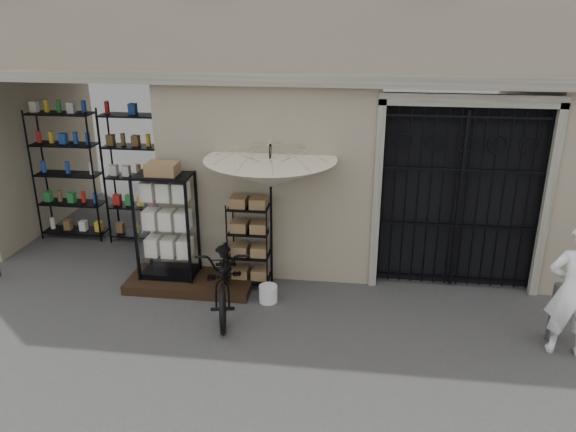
# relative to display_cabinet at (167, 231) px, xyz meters

# --- Properties ---
(ground) EXTENTS (80.00, 80.00, 0.00)m
(ground) POSITION_rel_display_cabinet_xyz_m (2.76, -1.63, -0.91)
(ground) COLOR black
(ground) RESTS_ON ground
(shop_recess) EXTENTS (3.00, 1.70, 3.00)m
(shop_recess) POSITION_rel_display_cabinet_xyz_m (-1.74, 1.17, 0.59)
(shop_recess) COLOR black
(shop_recess) RESTS_ON ground
(shop_shelving) EXTENTS (2.70, 0.50, 2.50)m
(shop_shelving) POSITION_rel_display_cabinet_xyz_m (-1.79, 1.67, 0.34)
(shop_shelving) COLOR black
(shop_shelving) RESTS_ON ground
(iron_gate) EXTENTS (2.50, 0.21, 3.00)m
(iron_gate) POSITION_rel_display_cabinet_xyz_m (4.51, 0.65, 0.59)
(iron_gate) COLOR black
(iron_gate) RESTS_ON ground
(step_platform) EXTENTS (2.00, 0.90, 0.15)m
(step_platform) POSITION_rel_display_cabinet_xyz_m (0.36, -0.08, -0.83)
(step_platform) COLOR black
(step_platform) RESTS_ON ground
(display_cabinet) EXTENTS (0.89, 0.60, 1.83)m
(display_cabinet) POSITION_rel_display_cabinet_xyz_m (0.00, 0.00, 0.00)
(display_cabinet) COLOR black
(display_cabinet) RESTS_ON step_platform
(wire_rack) EXTENTS (0.72, 0.60, 1.43)m
(wire_rack) POSITION_rel_display_cabinet_xyz_m (1.31, 0.10, -0.21)
(wire_rack) COLOR black
(wire_rack) RESTS_ON ground
(market_umbrella) EXTENTS (2.17, 2.19, 2.83)m
(market_umbrella) POSITION_rel_display_cabinet_xyz_m (1.66, 0.06, 1.13)
(market_umbrella) COLOR black
(market_umbrella) RESTS_ON ground
(white_bucket) EXTENTS (0.29, 0.29, 0.27)m
(white_bucket) POSITION_rel_display_cabinet_xyz_m (1.68, -0.41, -0.77)
(white_bucket) COLOR silver
(white_bucket) RESTS_ON ground
(bicycle) EXTENTS (0.96, 1.25, 2.13)m
(bicycle) POSITION_rel_display_cabinet_xyz_m (1.08, -0.64, -0.91)
(bicycle) COLOR black
(bicycle) RESTS_ON ground
(steel_bollard) EXTENTS (0.17, 0.17, 0.84)m
(steel_bollard) POSITION_rel_display_cabinet_xyz_m (5.66, -0.95, -0.49)
(steel_bollard) COLOR slate
(steel_bollard) RESTS_ON ground
(shopkeeper) EXTENTS (0.83, 1.86, 0.43)m
(shopkeeper) POSITION_rel_display_cabinet_xyz_m (5.73, -1.22, -0.91)
(shopkeeper) COLOR white
(shopkeeper) RESTS_ON ground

